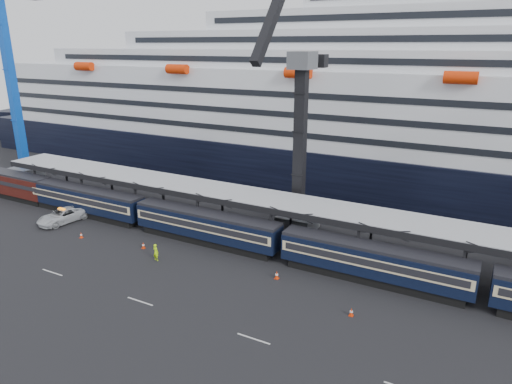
# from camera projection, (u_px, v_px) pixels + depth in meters

# --- Properties ---
(ground) EXTENTS (260.00, 260.00, 0.00)m
(ground) POSITION_uv_depth(u_px,v_px,m) (444.00, 364.00, 34.04)
(ground) COLOR black
(ground) RESTS_ON ground
(train) EXTENTS (133.05, 3.00, 4.05)m
(train) POSITION_uv_depth(u_px,v_px,m) (408.00, 269.00, 43.84)
(train) COLOR black
(train) RESTS_ON ground
(canopy) EXTENTS (130.00, 6.25, 5.53)m
(canopy) POSITION_uv_depth(u_px,v_px,m) (469.00, 234.00, 44.17)
(canopy) COLOR #A0A2A8
(canopy) RESTS_ON ground
(cruise_ship) EXTENTS (214.09, 28.84, 34.00)m
(cruise_ship) POSITION_uv_depth(u_px,v_px,m) (484.00, 116.00, 69.30)
(cruise_ship) COLOR black
(cruise_ship) RESTS_ON ground
(crane_blue) EXTENTS (4.50, 19.91, 52.01)m
(crane_blue) POSITION_uv_depth(u_px,v_px,m) (8.00, 73.00, 75.44)
(crane_blue) COLOR #4A4D52
(crane_blue) RESTS_ON ground
(crane_dark_near) EXTENTS (4.50, 17.75, 35.08)m
(crane_dark_near) POSITION_uv_depth(u_px,v_px,m) (299.00, 139.00, 54.93)
(crane_dark_near) COLOR #4A4D52
(crane_dark_near) RESTS_ON ground
(pickup_truck) EXTENTS (3.92, 6.97, 1.84)m
(pickup_truck) POSITION_uv_depth(u_px,v_px,m) (63.00, 216.00, 60.92)
(pickup_truck) COLOR #B5B9BD
(pickup_truck) RESTS_ON ground
(worker) EXTENTS (0.78, 0.58, 1.95)m
(worker) POSITION_uv_depth(u_px,v_px,m) (156.00, 252.00, 50.14)
(worker) COLOR #BBFD0D
(worker) RESTS_ON ground
(traffic_cone_a) EXTENTS (0.38, 0.38, 0.75)m
(traffic_cone_a) POSITION_uv_depth(u_px,v_px,m) (81.00, 235.00, 56.18)
(traffic_cone_a) COLOR red
(traffic_cone_a) RESTS_ON ground
(traffic_cone_b) EXTENTS (0.39, 0.39, 0.79)m
(traffic_cone_b) POSITION_uv_depth(u_px,v_px,m) (143.00, 245.00, 53.27)
(traffic_cone_b) COLOR red
(traffic_cone_b) RESTS_ON ground
(traffic_cone_c) EXTENTS (0.44, 0.44, 0.87)m
(traffic_cone_c) POSITION_uv_depth(u_px,v_px,m) (277.00, 275.00, 46.35)
(traffic_cone_c) COLOR red
(traffic_cone_c) RESTS_ON ground
(traffic_cone_d) EXTENTS (0.39, 0.39, 0.78)m
(traffic_cone_d) POSITION_uv_depth(u_px,v_px,m) (351.00, 312.00, 40.00)
(traffic_cone_d) COLOR red
(traffic_cone_d) RESTS_ON ground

